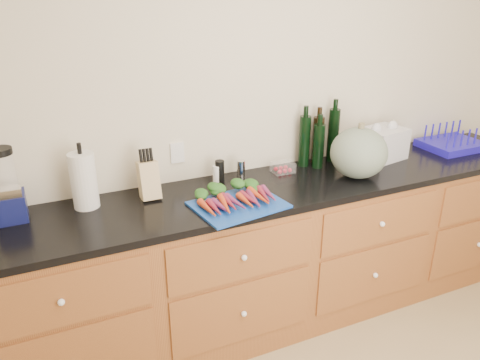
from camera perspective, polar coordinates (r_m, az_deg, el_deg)
name	(u,v)px	position (r m, az deg, el deg)	size (l,w,h in m)	color
wall_back	(267,111)	(2.95, 3.30, 8.40)	(4.10, 0.05, 2.60)	beige
cabinets	(288,254)	(3.02, 5.82, -8.92)	(3.60, 0.64, 0.90)	brown
countertop	(290,186)	(2.80, 6.16, -0.70)	(3.64, 0.62, 0.04)	black
cutting_board	(238,205)	(2.49, -0.20, -3.03)	(0.46, 0.35, 0.01)	#13419D
carrots	(235,197)	(2.51, -0.56, -2.08)	(0.40, 0.29, 0.06)	red
squash	(359,153)	(2.90, 14.27, 3.22)	(0.34, 0.34, 0.31)	#576858
blender_appliance	(7,189)	(2.55, -26.56, -1.04)	(0.15, 0.15, 0.38)	#10154C
paper_towel	(84,181)	(2.56, -18.51, -0.08)	(0.13, 0.13, 0.30)	white
knife_block	(149,180)	(2.60, -11.06, 0.00)	(0.10, 0.10, 0.21)	tan
grinder_salt	(217,174)	(2.76, -2.86, 0.71)	(0.05, 0.05, 0.11)	white
grinder_pepper	(220,172)	(2.77, -2.48, 1.04)	(0.05, 0.05, 0.14)	black
canister_chrome	(241,170)	(2.82, 0.11, 1.28)	(0.05, 0.05, 0.12)	silver
tomato_box	(283,167)	(2.94, 5.24, 1.54)	(0.13, 0.11, 0.06)	white
bottles	(319,140)	(3.07, 9.58, 4.78)	(0.29, 0.15, 0.35)	black
grocery_bag	(383,143)	(3.28, 16.99, 4.28)	(0.28, 0.23, 0.21)	white
dish_rack	(452,143)	(3.69, 24.43, 4.16)	(0.41, 0.33, 0.16)	#1D14B5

